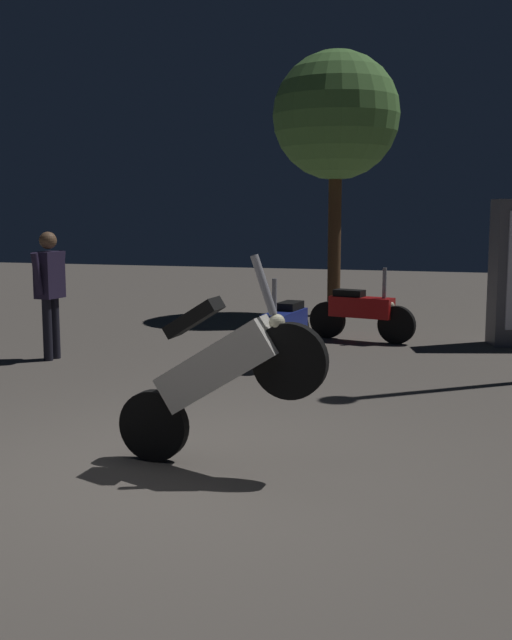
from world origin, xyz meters
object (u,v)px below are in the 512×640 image
motorcycle_red_parked_left (361,312)px  motorcycle_blue_parked_right (285,328)px  person_rider_beside (50,284)px  motorcycle_white_foreground (219,372)px

motorcycle_red_parked_left → motorcycle_blue_parked_right: same height
motorcycle_blue_parked_right → person_rider_beside: size_ratio=0.99×
motorcycle_white_foreground → motorcycle_blue_parked_right: size_ratio=1.00×
motorcycle_white_foreground → motorcycle_red_parked_left: size_ratio=1.01×
motorcycle_red_parked_left → motorcycle_white_foreground: bearing=-78.7°
motorcycle_blue_parked_right → person_rider_beside: 3.10m
motorcycle_red_parked_left → person_rider_beside: 4.53m
motorcycle_white_foreground → motorcycle_red_parked_left: bearing=90.8°
motorcycle_white_foreground → person_rider_beside: 4.93m
motorcycle_white_foreground → person_rider_beside: person_rider_beside is taller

